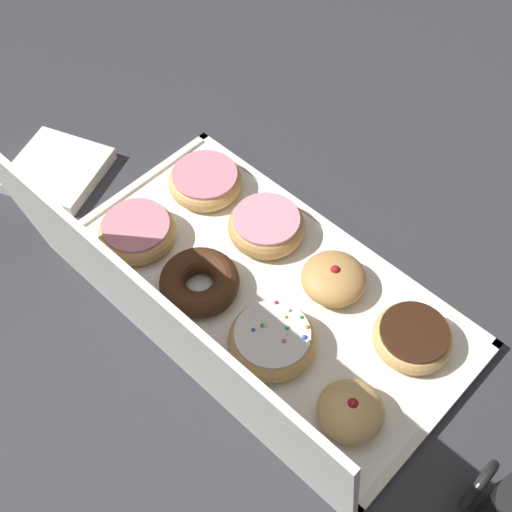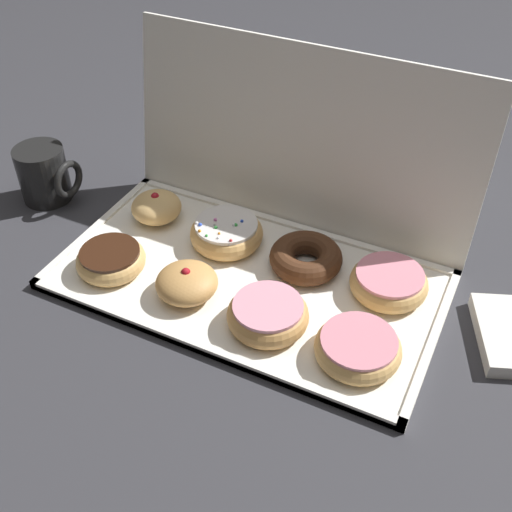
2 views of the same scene
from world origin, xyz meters
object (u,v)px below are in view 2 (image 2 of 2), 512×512
Objects in this scene: pink_frosted_donut_2 at (268,314)px; jelly_filled_donut_1 at (187,283)px; jelly_filled_donut_4 at (156,207)px; chocolate_cake_ring_donut_6 at (306,258)px; coffee_mug at (45,173)px; chocolate_frosted_donut_0 at (111,259)px; donut_box at (248,281)px; pink_frosted_donut_3 at (358,348)px; pink_frosted_donut_7 at (389,282)px; sprinkle_donut_5 at (227,233)px.

jelly_filled_donut_1 is at bearing 178.12° from pink_frosted_donut_2.
jelly_filled_donut_4 is 0.27m from chocolate_cake_ring_donut_6.
coffee_mug reaches higher than jelly_filled_donut_1.
jelly_filled_donut_4 reaches higher than chocolate_cake_ring_donut_6.
chocolate_frosted_donut_0 is 0.95× the size of chocolate_cake_ring_donut_6.
chocolate_frosted_donut_0 is (-0.20, -0.07, 0.02)m from donut_box.
pink_frosted_donut_3 is at bearing -10.88° from coffee_mug.
donut_box is 0.21m from pink_frosted_donut_7.
jelly_filled_donut_1 is at bearing -153.01° from pink_frosted_donut_7.
chocolate_cake_ring_donut_6 and pink_frosted_donut_7 have the same top height.
pink_frosted_donut_2 is at bearing 179.72° from pink_frosted_donut_3.
sprinkle_donut_5 is at bearing 138.00° from donut_box.
pink_frosted_donut_2 is 0.31m from jelly_filled_donut_4.
chocolate_frosted_donut_0 is at bearing -153.24° from chocolate_cake_ring_donut_6.
jelly_filled_donut_4 is at bearing 92.83° from chocolate_frosted_donut_0.
coffee_mug is (-0.22, 0.12, 0.02)m from chocolate_frosted_donut_0.
pink_frosted_donut_3 is (0.20, -0.07, 0.02)m from donut_box.
chocolate_frosted_donut_0 is 0.93× the size of pink_frosted_donut_2.
coffee_mug is (-0.21, -0.02, 0.02)m from jelly_filled_donut_4.
chocolate_frosted_donut_0 is 0.25m from coffee_mug.
sprinkle_donut_5 is 1.11× the size of coffee_mug.
jelly_filled_donut_1 is at bearing -135.17° from chocolate_cake_ring_donut_6.
chocolate_cake_ring_donut_6 is 0.13m from pink_frosted_donut_7.
donut_box is at bearing 19.61° from chocolate_frosted_donut_0.
pink_frosted_donut_2 is 1.00× the size of pink_frosted_donut_7.
jelly_filled_donut_1 is 0.37m from coffee_mug.
chocolate_frosted_donut_0 is at bearing -87.17° from jelly_filled_donut_4.
coffee_mug is at bearing -174.09° from jelly_filled_donut_4.
sprinkle_donut_5 reaches higher than pink_frosted_donut_2.
chocolate_cake_ring_donut_6 is (0.27, 0.13, 0.00)m from chocolate_frosted_donut_0.
chocolate_frosted_donut_0 is 1.16× the size of jelly_filled_donut_1.
donut_box is at bearing 133.13° from pink_frosted_donut_2.
sprinkle_donut_5 reaches higher than donut_box.
jelly_filled_donut_4 is (-0.14, 0.14, 0.00)m from jelly_filled_donut_1.
sprinkle_donut_5 is at bearing 91.78° from jelly_filled_donut_1.
pink_frosted_donut_3 is at bearing -0.37° from chocolate_frosted_donut_0.
pink_frosted_donut_2 is (0.13, -0.00, -0.00)m from jelly_filled_donut_1.
coffee_mug is at bearing 162.21° from jelly_filled_donut_1.
donut_box is at bearing 46.54° from jelly_filled_donut_1.
donut_box is 5.03× the size of pink_frosted_donut_2.
donut_box is at bearing -136.90° from chocolate_cake_ring_donut_6.
donut_box is 0.10m from chocolate_cake_ring_donut_6.
coffee_mug is at bearing 166.36° from pink_frosted_donut_2.
jelly_filled_donut_4 is 0.14m from sprinkle_donut_5.
chocolate_frosted_donut_0 is at bearing -134.38° from sprinkle_donut_5.
chocolate_frosted_donut_0 is at bearing -178.94° from jelly_filled_donut_1.
pink_frosted_donut_2 is 0.13m from pink_frosted_donut_3.
pink_frosted_donut_2 is 1.09× the size of coffee_mug.
pink_frosted_donut_2 is 1.37× the size of jelly_filled_donut_4.
pink_frosted_donut_3 is 1.03× the size of chocolate_cake_ring_donut_6.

